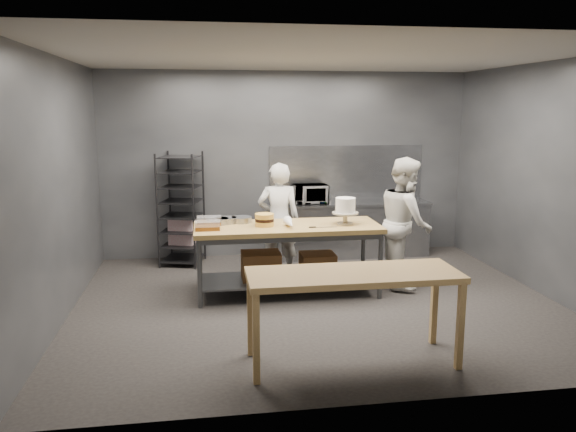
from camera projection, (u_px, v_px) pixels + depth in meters
The scene contains 16 objects.
ground at pixel (317, 302), 7.08m from camera, with size 6.00×6.00×0.00m, color black.
back_wall at pixel (287, 164), 9.22m from camera, with size 6.00×0.04×3.00m, color #4C4F54.
work_table at pixel (287, 251), 7.34m from camera, with size 2.40×0.90×0.92m.
near_counter at pixel (353, 281), 5.27m from camera, with size 2.00×0.70×0.90m.
back_counter at pixel (350, 229), 9.26m from camera, with size 2.60×0.60×0.90m.
splashback_panel at pixel (346, 173), 9.38m from camera, with size 2.60×0.02×0.90m, color slate.
speed_rack at pixel (181, 210), 8.70m from camera, with size 0.75×0.78×1.75m.
chef_behind at pixel (279, 220), 8.06m from camera, with size 0.60×0.40×1.66m, color white.
chef_right at pixel (405, 222), 7.63m from camera, with size 0.86×0.67×1.77m, color silver.
microwave at pixel (310, 194), 9.04m from camera, with size 0.54×0.37×0.30m, color black.
frosted_cake_stand at pixel (345, 207), 7.29m from camera, with size 0.34×0.34×0.35m.
layer_cake at pixel (264, 220), 7.20m from camera, with size 0.24×0.24×0.16m.
cake_pans at pixel (228, 220), 7.38m from camera, with size 0.59×0.34×0.07m.
piping_bag at pixel (290, 223), 7.08m from camera, with size 0.12×0.12×0.38m, color white.
offset_spatula at pixel (319, 227), 7.11m from camera, with size 0.36×0.02×0.02m.
pastry_clamshells at pixel (208, 223), 7.12m from camera, with size 0.33×0.50×0.11m.
Camera 1 is at (-1.38, -6.61, 2.41)m, focal length 35.00 mm.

